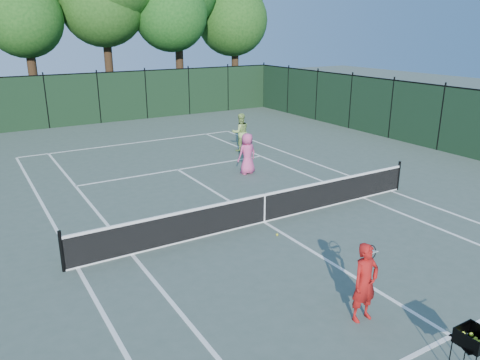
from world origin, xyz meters
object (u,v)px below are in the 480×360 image
player_green (240,132)px  loose_ball_midcourt (277,235)px  coach (365,282)px  ball_hopper (474,338)px  player_pink (247,154)px

player_green → loose_ball_midcourt: size_ratio=26.26×
coach → ball_hopper: bearing=-80.1°
ball_hopper → loose_ball_midcourt: ball_hopper is taller
ball_hopper → player_green: bearing=94.7°
ball_hopper → player_pink: bearing=97.7°
coach → player_green: bearing=70.6°
loose_ball_midcourt → player_green: bearing=65.0°
player_green → ball_hopper: player_green is taller
player_pink → ball_hopper: 12.05m
player_pink → player_green: bearing=-121.3°
player_pink → coach: bearing=66.9°
ball_hopper → coach: bearing=120.1°
coach → player_pink: player_pink is taller
player_green → player_pink: bearing=73.7°
coach → ball_hopper: size_ratio=1.81×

